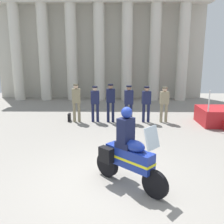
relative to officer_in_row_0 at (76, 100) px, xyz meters
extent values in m
plane|color=gray|center=(1.69, -5.65, -1.03)|extent=(28.76, 28.76, 0.00)
cube|color=beige|center=(0.69, 6.70, 2.74)|extent=(14.27, 0.30, 7.55)
cylinder|color=beige|center=(-4.80, 5.74, 2.07)|extent=(0.72, 0.72, 6.21)
cylinder|color=beige|center=(-2.97, 5.74, 2.07)|extent=(0.72, 0.72, 6.21)
cylinder|color=beige|center=(-1.14, 5.74, 2.07)|extent=(0.72, 0.72, 6.21)
cylinder|color=beige|center=(0.69, 5.74, 2.07)|extent=(0.72, 0.72, 6.21)
cylinder|color=beige|center=(2.52, 5.74, 2.07)|extent=(0.72, 0.72, 6.21)
cylinder|color=beige|center=(4.35, 5.74, 2.07)|extent=(0.72, 0.72, 6.21)
cylinder|color=beige|center=(6.18, 5.74, 2.07)|extent=(0.72, 0.72, 6.21)
cylinder|color=silver|center=(5.61, -1.02, 0.15)|extent=(0.05, 0.05, 0.90)
cylinder|color=#847A5B|center=(-0.11, 0.00, -0.58)|extent=(0.13, 0.13, 0.89)
cylinder|color=#847A5B|center=(0.11, 0.00, -0.58)|extent=(0.13, 0.13, 0.89)
cube|color=#847A5B|center=(0.00, 0.00, 0.18)|extent=(0.41, 0.27, 0.64)
sphere|color=beige|center=(0.00, 0.00, 0.61)|extent=(0.21, 0.21, 0.21)
cylinder|color=#4F4937|center=(0.00, 0.00, 0.68)|extent=(0.24, 0.24, 0.06)
cylinder|color=#191E42|center=(0.74, 0.03, -0.61)|extent=(0.13, 0.13, 0.84)
cylinder|color=#191E42|center=(0.96, 0.03, -0.61)|extent=(0.13, 0.13, 0.84)
cube|color=#191E42|center=(0.85, 0.03, 0.10)|extent=(0.41, 0.27, 0.59)
sphere|color=beige|center=(0.85, 0.03, 0.50)|extent=(0.21, 0.21, 0.21)
cylinder|color=black|center=(0.85, 0.03, 0.58)|extent=(0.24, 0.24, 0.06)
cylinder|color=#141938|center=(1.45, -0.02, -0.58)|extent=(0.13, 0.13, 0.91)
cylinder|color=#141938|center=(1.67, -0.02, -0.58)|extent=(0.13, 0.13, 0.91)
cube|color=#141938|center=(1.56, -0.02, 0.19)|extent=(0.41, 0.27, 0.62)
sphere|color=#997056|center=(1.56, -0.02, 0.61)|extent=(0.21, 0.21, 0.21)
cylinder|color=black|center=(1.56, -0.02, 0.69)|extent=(0.24, 0.24, 0.06)
cylinder|color=#191E42|center=(2.27, -0.04, -0.61)|extent=(0.13, 0.13, 0.84)
cylinder|color=#191E42|center=(2.49, -0.04, -0.61)|extent=(0.13, 0.13, 0.84)
cube|color=#191E42|center=(2.38, -0.04, 0.13)|extent=(0.41, 0.27, 0.63)
sphere|color=#997056|center=(2.38, -0.04, 0.55)|extent=(0.21, 0.21, 0.21)
cylinder|color=black|center=(2.38, -0.04, 0.63)|extent=(0.24, 0.24, 0.06)
cylinder|color=#191E42|center=(3.06, -0.02, -0.61)|extent=(0.13, 0.13, 0.85)
cylinder|color=#191E42|center=(3.28, -0.02, -0.61)|extent=(0.13, 0.13, 0.85)
cube|color=#191E42|center=(3.17, -0.02, 0.11)|extent=(0.41, 0.27, 0.58)
sphere|color=tan|center=(3.17, -0.02, 0.50)|extent=(0.21, 0.21, 0.21)
cylinder|color=black|center=(3.17, -0.02, 0.58)|extent=(0.24, 0.24, 0.06)
cylinder|color=gray|center=(3.87, -0.01, -0.61)|extent=(0.13, 0.13, 0.85)
cylinder|color=gray|center=(4.09, -0.01, -0.61)|extent=(0.13, 0.13, 0.85)
cube|color=gray|center=(3.98, -0.01, 0.10)|extent=(0.41, 0.27, 0.56)
sphere|color=beige|center=(3.98, -0.01, 0.48)|extent=(0.21, 0.21, 0.21)
cylinder|color=brown|center=(3.98, -0.01, 0.56)|extent=(0.24, 0.24, 0.06)
cylinder|color=black|center=(2.64, -6.20, -0.71)|extent=(0.53, 0.51, 0.64)
cylinder|color=black|center=(1.58, -5.21, -0.71)|extent=(0.56, 0.54, 0.64)
cube|color=navy|center=(2.11, -5.71, -0.31)|extent=(1.12, 1.08, 0.44)
ellipsoid|color=navy|center=(2.22, -5.81, 0.01)|extent=(0.60, 0.59, 0.26)
cube|color=yellow|center=(2.11, -5.71, -0.33)|extent=(1.14, 1.10, 0.06)
cube|color=silver|center=(2.55, -6.12, 0.31)|extent=(0.39, 0.40, 0.47)
cube|color=black|center=(1.92, -5.17, -0.31)|extent=(0.39, 0.38, 0.36)
cube|color=black|center=(1.57, -5.55, -0.31)|extent=(0.39, 0.38, 0.36)
cube|color=#141938|center=(2.02, -5.62, -0.02)|extent=(0.52, 0.52, 0.14)
cube|color=#141938|center=(2.02, -5.62, 0.33)|extent=(0.44, 0.44, 0.56)
sphere|color=navy|center=(2.04, -5.64, 0.74)|extent=(0.26, 0.26, 0.26)
cube|color=black|center=(-0.37, 0.11, -0.85)|extent=(0.10, 0.32, 0.36)
camera|label=1|loc=(1.79, -11.03, 2.00)|focal=39.73mm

